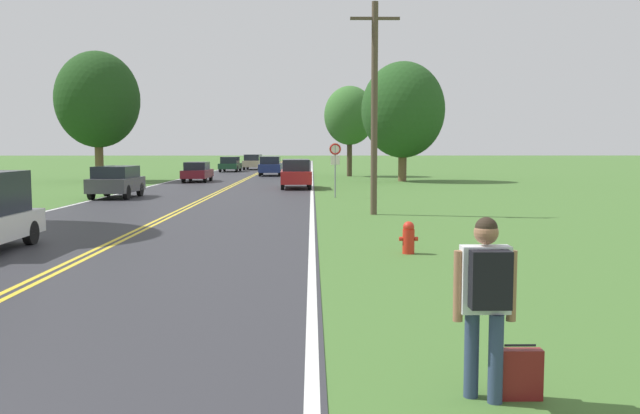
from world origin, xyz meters
TOP-DOWN VIEW (x-y plane):
  - hitchhiker_person at (6.85, 2.01)m, footprint 0.62×0.44m
  - suitcase at (7.21, 2.07)m, footprint 0.44×0.14m
  - fire_hydrant at (7.42, 11.26)m, footprint 0.44×0.28m
  - traffic_sign at (6.31, 29.04)m, footprint 0.60×0.10m
  - utility_pole_midground at (7.45, 20.54)m, footprint 1.80×0.24m
  - tree_left_verge at (11.79, 45.15)m, footprint 6.07×6.07m
  - tree_behind_sign at (-10.42, 45.36)m, footprint 6.05×6.05m
  - tree_right_cluster at (8.38, 53.63)m, footprint 4.35×4.35m
  - car_dark_grey_hatchback_approaching at (-4.46, 28.86)m, footprint 1.98×3.73m
  - car_red_suv_mid_near at (4.19, 36.54)m, footprint 1.95×4.85m
  - car_maroon_sedan_mid_far at (-3.12, 44.51)m, footprint 1.73×4.51m
  - car_dark_blue_suv_receding at (1.54, 54.77)m, footprint 1.90×4.64m
  - car_dark_green_sedan_distant at (-3.16, 64.60)m, footprint 1.97×4.46m
  - car_champagne_suv_horizon at (-1.37, 70.87)m, footprint 2.02×4.90m

SIDE VIEW (x-z plane):
  - suitcase at x=7.21m, z-range -0.02..0.53m
  - fire_hydrant at x=7.42m, z-range 0.01..0.77m
  - car_maroon_sedan_mid_far at x=-3.12m, z-range 0.03..1.46m
  - car_dark_green_sedan_distant at x=-3.16m, z-range 0.03..1.55m
  - car_dark_grey_hatchback_approaching at x=-4.46m, z-range 0.06..1.63m
  - car_dark_blue_suv_receding at x=1.54m, z-range 0.06..1.75m
  - car_champagne_suv_horizon at x=-1.37m, z-range 0.07..1.76m
  - car_red_suv_mid_near at x=4.19m, z-range 0.06..1.82m
  - hitchhiker_person at x=6.85m, z-range 0.20..2.02m
  - traffic_sign at x=6.31m, z-range 0.69..3.39m
  - utility_pole_midground at x=7.45m, z-range 0.15..7.89m
  - tree_right_cluster at x=8.38m, z-range 1.32..9.01m
  - tree_left_verge at x=11.79m, z-range 0.84..9.54m
  - tree_behind_sign at x=-10.42m, z-range 1.21..10.64m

